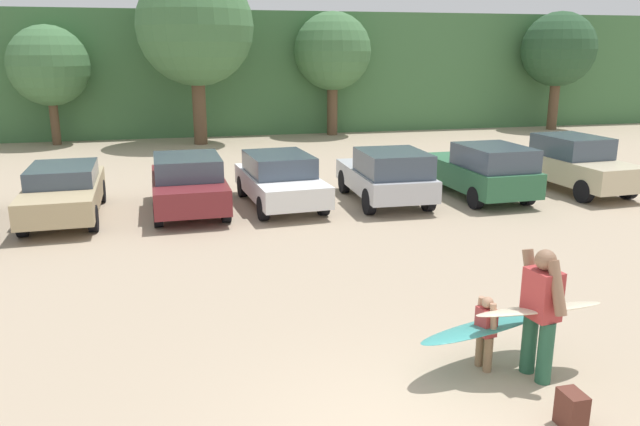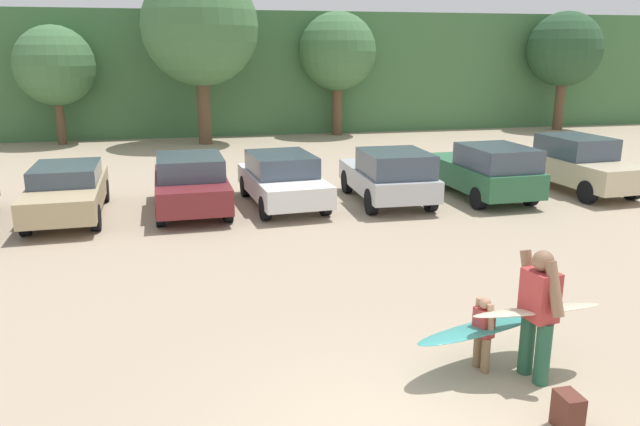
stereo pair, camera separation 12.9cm
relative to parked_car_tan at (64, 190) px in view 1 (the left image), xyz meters
name	(u,v)px [view 1 (the left image)]	position (x,y,z in m)	size (l,w,h in m)	color
hillside_ridge	(209,71)	(5.17, 20.77, 2.34)	(108.00, 12.00, 6.13)	#427042
tree_center	(49,66)	(-2.36, 13.69, 2.82)	(3.57, 3.57, 5.35)	brown
tree_far_left	(195,27)	(4.12, 12.38, 4.49)	(5.21, 5.21, 7.85)	brown
tree_center_left	(333,52)	(10.87, 14.06, 3.42)	(3.85, 3.85, 6.11)	brown
tree_far_right	(559,50)	(23.18, 13.38, 3.52)	(3.91, 3.91, 6.24)	brown
parked_car_tan	(64,190)	(0.00, 0.00, 0.00)	(1.92, 4.71, 1.36)	tan
parked_car_maroon	(188,183)	(3.16, -0.10, 0.06)	(1.98, 4.17, 1.52)	maroon
parked_car_white	(280,179)	(5.67, -0.01, 0.03)	(2.11, 4.30, 1.45)	white
parked_car_silver	(387,175)	(8.66, -0.50, 0.10)	(1.96, 4.05, 1.58)	silver
parked_car_forest_green	(482,170)	(11.60, -0.52, 0.11)	(1.93, 4.28, 1.64)	#2D6642
parked_car_champagne	(573,163)	(14.85, -0.22, 0.13)	(2.01, 4.54, 1.68)	beige
person_adult	(541,307)	(7.35, -10.15, 0.29)	(0.39, 0.85, 1.79)	#26593F
person_child	(486,328)	(6.79, -9.78, -0.13)	(0.23, 0.42, 1.05)	#8C6B4C
surfboard_cream	(539,309)	(7.39, -10.06, 0.21)	(1.85, 0.54, 0.20)	beige
surfboard_teal	(485,327)	(6.80, -9.74, -0.13)	(2.25, 1.18, 0.19)	teal
backpack_dropped	(572,410)	(7.11, -11.28, -0.50)	(0.24, 0.34, 0.45)	#592D23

